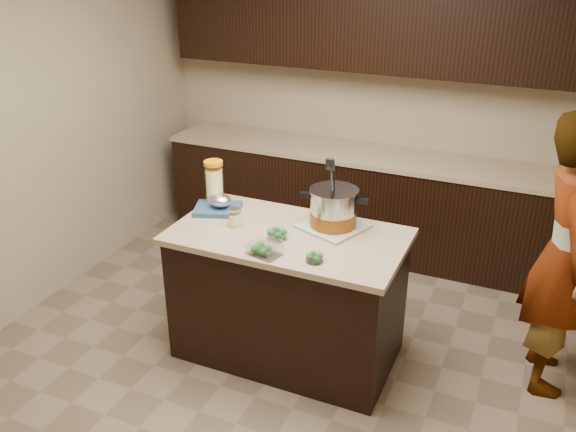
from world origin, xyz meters
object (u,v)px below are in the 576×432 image
at_px(island, 288,295).
at_px(lemonade_pitcher, 214,185).
at_px(stock_pot, 333,210).
at_px(person, 565,256).

distance_m(island, lemonade_pitcher, 0.90).
bearing_deg(island, lemonade_pitcher, 161.90).
xyz_separation_m(island, lemonade_pitcher, (-0.64, 0.21, 0.59)).
bearing_deg(island, stock_pot, 39.87).
xyz_separation_m(lemonade_pitcher, person, (2.23, 0.22, -0.17)).
height_order(stock_pot, lemonade_pitcher, stock_pot).
bearing_deg(person, stock_pot, 90.25).
xyz_separation_m(stock_pot, lemonade_pitcher, (-0.87, 0.02, 0.02)).
height_order(lemonade_pitcher, person, person).
bearing_deg(stock_pot, person, 2.29).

